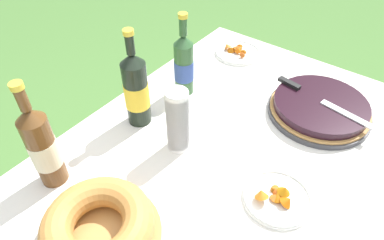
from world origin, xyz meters
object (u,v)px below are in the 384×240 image
(serving_knife, at_px, (315,97))
(snack_plate_near, at_px, (277,197))
(berry_tart, at_px, (320,108))
(cider_bottle_green, at_px, (184,65))
(snack_plate_left, at_px, (237,52))
(bundt_cake, at_px, (98,226))
(cider_bottle_amber, at_px, (43,147))
(juice_bottle_red, at_px, (136,90))
(cup_stack, at_px, (178,121))

(serving_knife, xyz_separation_m, snack_plate_near, (-0.44, -0.08, -0.05))
(berry_tart, relative_size, cider_bottle_green, 1.12)
(snack_plate_left, bearing_deg, serving_knife, -112.11)
(serving_knife, height_order, bundt_cake, bundt_cake)
(cider_bottle_amber, bearing_deg, serving_knife, -32.81)
(berry_tart, relative_size, cider_bottle_amber, 1.03)
(bundt_cake, bearing_deg, snack_plate_near, -40.25)
(cider_bottle_amber, bearing_deg, snack_plate_near, -59.89)
(snack_plate_left, bearing_deg, cider_bottle_green, 176.26)
(cider_bottle_green, distance_m, cider_bottle_amber, 0.58)
(serving_knife, relative_size, bundt_cake, 1.17)
(cider_bottle_amber, distance_m, juice_bottle_red, 0.35)
(berry_tart, bearing_deg, cup_stack, 144.69)
(cup_stack, distance_m, cider_bottle_amber, 0.39)
(juice_bottle_red, relative_size, snack_plate_left, 1.72)
(cider_bottle_green, height_order, cider_bottle_amber, cider_bottle_amber)
(serving_knife, bearing_deg, cup_stack, -112.49)
(cider_bottle_green, height_order, snack_plate_left, cider_bottle_green)
(snack_plate_left, bearing_deg, snack_plate_near, -140.42)
(serving_knife, bearing_deg, juice_bottle_red, -128.33)
(juice_bottle_red, bearing_deg, berry_tart, -50.26)
(serving_knife, bearing_deg, cider_bottle_amber, -112.90)
(berry_tart, height_order, serving_knife, serving_knife)
(berry_tart, distance_m, cider_bottle_green, 0.52)
(snack_plate_left, bearing_deg, bundt_cake, -169.44)
(serving_knife, height_order, cider_bottle_green, cider_bottle_green)
(cider_bottle_amber, xyz_separation_m, snack_plate_left, (0.94, -0.07, -0.12))
(bundt_cake, distance_m, cider_bottle_green, 0.66)
(snack_plate_left, bearing_deg, cup_stack, -166.58)
(bundt_cake, bearing_deg, snack_plate_left, 10.56)
(berry_tart, xyz_separation_m, cup_stack, (-0.43, 0.31, 0.09))
(juice_bottle_red, distance_m, snack_plate_left, 0.61)
(cider_bottle_green, height_order, snack_plate_near, cider_bottle_green)
(cider_bottle_amber, bearing_deg, cider_bottle_green, -4.56)
(berry_tart, height_order, bundt_cake, bundt_cake)
(snack_plate_near, bearing_deg, cider_bottle_amber, 120.11)
(cider_bottle_amber, bearing_deg, bundt_cake, -100.03)
(cup_stack, bearing_deg, snack_plate_near, -89.34)
(bundt_cake, bearing_deg, serving_knife, -16.55)
(berry_tart, relative_size, bundt_cake, 1.14)
(bundt_cake, relative_size, snack_plate_near, 1.61)
(serving_knife, relative_size, snack_plate_left, 1.81)
(serving_knife, distance_m, cider_bottle_amber, 0.92)
(berry_tart, height_order, snack_plate_left, berry_tart)
(serving_knife, height_order, cup_stack, cup_stack)
(berry_tart, bearing_deg, snack_plate_left, 68.62)
(cider_bottle_green, bearing_deg, cup_stack, -145.66)
(cup_stack, distance_m, cider_bottle_green, 0.30)
(berry_tart, xyz_separation_m, snack_plate_near, (-0.43, -0.05, -0.02))
(serving_knife, bearing_deg, snack_plate_near, -69.97)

